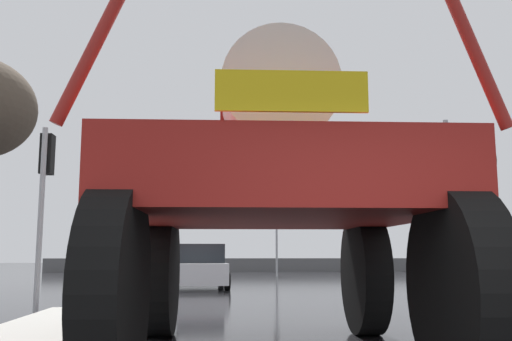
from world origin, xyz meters
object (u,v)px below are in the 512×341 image
object	(u,v)px
oversize_sprayer	(273,197)
bare_tree_right	(449,163)
traffic_signal_far_left	(154,223)
traffic_signal_near_left	(45,178)
traffic_signal_far_right	(276,223)
sedan_ahead	(200,267)
traffic_signal_near_right	(445,171)

from	to	relation	value
oversize_sprayer	bare_tree_right	size ratio (longest dim) A/B	0.81
bare_tree_right	oversize_sprayer	bearing A→B (deg)	-118.89
traffic_signal_far_left	traffic_signal_near_left	bearing A→B (deg)	-90.64
traffic_signal_far_right	bare_tree_right	xyz separation A→B (m)	(6.64, -7.37, 2.21)
sedan_ahead	traffic_signal_near_right	distance (m)	10.35
sedan_ahead	traffic_signal_far_left	xyz separation A→B (m)	(-2.76, 10.45, 2.11)
traffic_signal_far_left	sedan_ahead	bearing A→B (deg)	-75.18
traffic_signal_far_right	traffic_signal_far_left	bearing A→B (deg)	180.00
oversize_sprayer	traffic_signal_far_left	world-z (taller)	oversize_sprayer
traffic_signal_near_right	traffic_signal_far_right	xyz separation A→B (m)	(-1.68, 18.94, -0.13)
oversize_sprayer	traffic_signal_far_right	distance (m)	24.23
traffic_signal_far_left	bare_tree_right	distance (m)	15.29
traffic_signal_near_right	bare_tree_right	xyz separation A→B (m)	(4.96, 11.56, 2.07)
sedan_ahead	bare_tree_right	world-z (taller)	bare_tree_right
traffic_signal_near_left	bare_tree_right	world-z (taller)	bare_tree_right
oversize_sprayer	traffic_signal_near_right	distance (m)	6.77
traffic_signal_near_left	traffic_signal_far_right	size ratio (longest dim) A/B	0.97
traffic_signal_far_right	bare_tree_right	distance (m)	10.17
bare_tree_right	traffic_signal_near_right	bearing A→B (deg)	-113.21
sedan_ahead	bare_tree_right	xyz separation A→B (m)	(10.44, 3.07, 4.31)
traffic_signal_far_right	bare_tree_right	world-z (taller)	bare_tree_right
traffic_signal_near_left	bare_tree_right	size ratio (longest dim) A/B	0.56
sedan_ahead	traffic_signal_far_left	distance (m)	11.01
sedan_ahead	traffic_signal_far_right	size ratio (longest dim) A/B	1.09
sedan_ahead	traffic_signal_near_right	world-z (taller)	traffic_signal_near_right
traffic_signal_far_right	sedan_ahead	bearing A→B (deg)	-109.98
traffic_signal_near_right	traffic_signal_far_left	size ratio (longest dim) A/B	1.05
sedan_ahead	traffic_signal_near_right	size ratio (longest dim) A/B	1.04
sedan_ahead	traffic_signal_far_left	bearing A→B (deg)	11.02
sedan_ahead	traffic_signal_far_left	size ratio (longest dim) A/B	1.09
sedan_ahead	traffic_signal_far_right	distance (m)	11.32
sedan_ahead	oversize_sprayer	bearing A→B (deg)	-178.66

